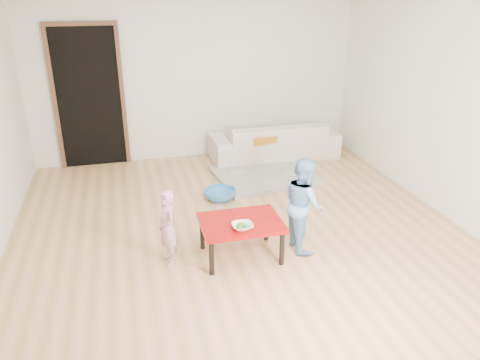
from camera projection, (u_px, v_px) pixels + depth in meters
name	position (u px, v px, depth m)	size (l,w,h in m)	color
floor	(236.00, 225.00, 5.43)	(5.00, 5.00, 0.01)	tan
back_wall	(196.00, 75.00, 7.16)	(5.00, 0.02, 2.60)	white
right_wall	(441.00, 102.00, 5.50)	(0.02, 5.00, 2.60)	white
doorway	(89.00, 99.00, 6.88)	(1.02, 0.08, 2.11)	brown
sofa	(274.00, 141.00, 7.41)	(1.99, 0.78, 0.58)	beige
cushion	(262.00, 138.00, 7.07)	(0.40, 0.36, 0.11)	orange
red_table	(241.00, 239.00, 4.74)	(0.81, 0.60, 0.40)	#950A08
bowl	(242.00, 226.00, 4.51)	(0.21, 0.21, 0.05)	white
broccoli	(242.00, 226.00, 4.51)	(0.12, 0.12, 0.06)	#2D5919
child_pink	(167.00, 228.00, 4.56)	(0.28, 0.19, 0.78)	#D26075
child_blue	(304.00, 204.00, 4.80)	(0.49, 0.38, 1.00)	#6198E1
basin	(220.00, 195.00, 6.06)	(0.42, 0.42, 0.13)	teal
blanket	(264.00, 176.00, 6.74)	(1.34, 1.12, 0.07)	#A9A695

